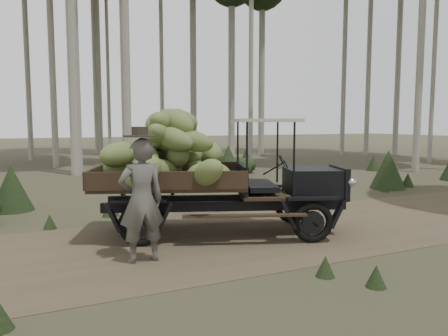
% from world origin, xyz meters
% --- Properties ---
extents(ground, '(120.00, 120.00, 0.00)m').
position_xyz_m(ground, '(0.00, 0.00, 0.00)').
color(ground, '#473D2B').
rests_on(ground, ground).
extents(dirt_track, '(70.00, 4.00, 0.01)m').
position_xyz_m(dirt_track, '(0.00, 0.00, 0.00)').
color(dirt_track, brown).
rests_on(dirt_track, ground).
extents(banana_truck, '(5.00, 3.17, 2.49)m').
position_xyz_m(banana_truck, '(-2.30, 0.56, 1.42)').
color(banana_truck, black).
rests_on(banana_truck, ground).
extents(farmer, '(0.70, 0.51, 2.07)m').
position_xyz_m(farmer, '(-3.53, -0.67, 0.98)').
color(farmer, '#53514C').
rests_on(farmer, ground).
extents(undergrowth, '(24.17, 20.87, 1.36)m').
position_xyz_m(undergrowth, '(0.16, 2.82, 0.54)').
color(undergrowth, '#233319').
rests_on(undergrowth, ground).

